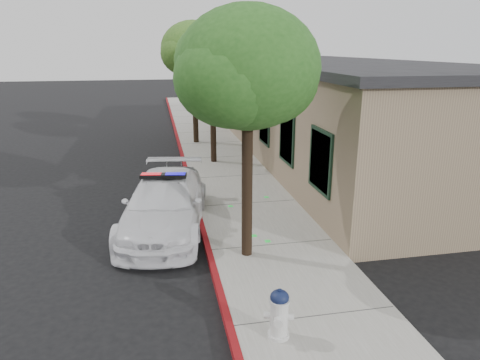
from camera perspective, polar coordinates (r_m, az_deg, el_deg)
name	(u,v)px	position (r m, az deg, el deg)	size (l,w,h in m)	color
ground	(206,256)	(10.54, -4.46, -9.99)	(120.00, 120.00, 0.00)	black
sidewalk	(246,205)	(13.46, 0.81, -3.38)	(3.20, 60.00, 0.15)	gray
red_curb	(197,209)	(13.24, -5.74, -3.79)	(0.14, 60.00, 0.16)	maroon
clapboard_building	(330,109)	(20.05, 11.77, 9.17)	(7.30, 20.89, 4.24)	#8E7D5D
police_car	(165,204)	(11.86, -9.91, -3.11)	(2.87, 5.35, 1.59)	white
fire_hydrant	(279,313)	(7.47, 5.19, -17.19)	(0.51, 0.45, 0.89)	silver
street_tree_near	(248,74)	(9.18, 1.09, 13.87)	(3.16, 3.02, 5.53)	black
street_tree_mid	(212,59)	(17.83, -3.71, 15.71)	(3.10, 2.92, 5.57)	black
street_tree_far	(194,52)	(21.73, -6.08, 16.54)	(3.31, 3.12, 5.90)	black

